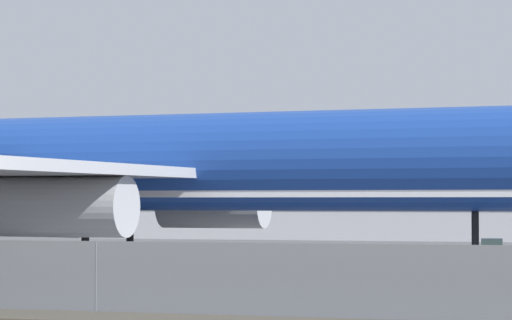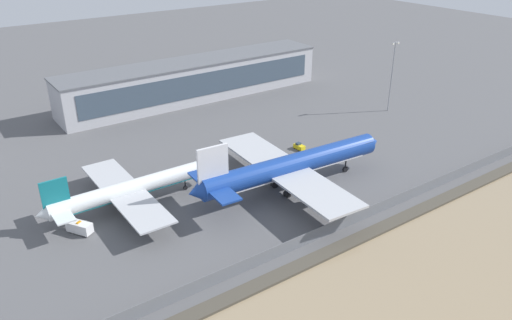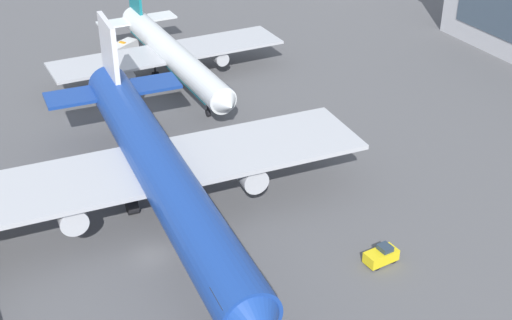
# 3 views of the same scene
# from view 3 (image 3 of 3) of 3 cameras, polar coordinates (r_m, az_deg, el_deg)

# --- Properties ---
(ground_plane) EXTENTS (500.00, 500.00, 0.00)m
(ground_plane) POSITION_cam_3_polar(r_m,az_deg,el_deg) (69.71, -8.27, -7.54)
(ground_plane) COLOR #565659
(cargo_jet_blue) EXTENTS (51.91, 44.45, 15.41)m
(cargo_jet_blue) POSITION_cam_3_polar(r_m,az_deg,el_deg) (71.33, -7.71, -0.83)
(cargo_jet_blue) COLOR #193D93
(cargo_jet_blue) RESTS_ON ground
(passenger_jet_white_teal) EXTENTS (39.80, 34.06, 11.20)m
(passenger_jet_white_teal) POSITION_cam_3_polar(r_m,az_deg,el_deg) (104.01, -6.83, 8.46)
(passenger_jet_white_teal) COLOR white
(passenger_jet_white_teal) RESTS_ON ground
(baggage_tug) EXTENTS (1.86, 3.32, 1.80)m
(baggage_tug) POSITION_cam_3_polar(r_m,az_deg,el_deg) (68.66, 10.01, -7.53)
(baggage_tug) COLOR yellow
(baggage_tug) RESTS_ON ground
(ops_van) EXTENTS (4.54, 5.52, 2.48)m
(ops_van) POSITION_cam_3_polar(r_m,az_deg,el_deg) (114.99, -10.64, 8.69)
(ops_van) COLOR white
(ops_van) RESTS_ON ground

